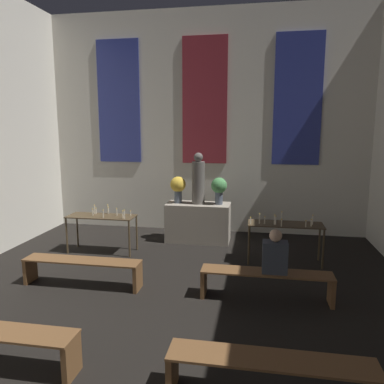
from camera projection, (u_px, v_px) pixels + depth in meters
wall_back at (205, 122)px, 8.96m from camera, size 7.84×0.16×5.25m
altar at (198, 222)px, 8.39m from camera, size 1.41×0.65×0.86m
statue at (198, 180)px, 8.23m from camera, size 0.28×0.28×1.13m
flower_vase_left at (178, 186)px, 8.33m from camera, size 0.35×0.35×0.59m
flower_vase_right at (219, 187)px, 8.17m from camera, size 0.35×0.35×0.59m
candle_rack_left at (102, 220)px, 7.60m from camera, size 1.38×0.51×0.95m
candle_rack_right at (285, 228)px, 6.98m from camera, size 1.38×0.51×0.96m
pew_third_right at (270, 370)px, 3.44m from camera, size 1.91×0.36×0.44m
pew_back_left at (82, 267)px, 6.00m from camera, size 1.91×0.36×0.44m
pew_back_right at (266, 279)px, 5.50m from camera, size 1.91×0.36×0.44m
person_seated at (275, 254)px, 5.42m from camera, size 0.36×0.24×0.65m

